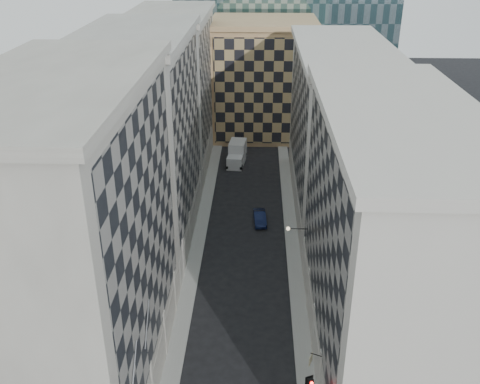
# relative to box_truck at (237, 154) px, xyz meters

# --- Properties ---
(sidewalk_west) EXTENTS (1.50, 100.00, 0.15)m
(sidewalk_west) POSITION_rel_box_truck_xyz_m (-3.42, -24.34, -1.29)
(sidewalk_west) COLOR gray
(sidewalk_west) RESTS_ON ground
(sidewalk_east) EXTENTS (1.50, 100.00, 0.15)m
(sidewalk_east) POSITION_rel_box_truck_xyz_m (7.08, -24.34, -1.29)
(sidewalk_east) COLOR gray
(sidewalk_east) RESTS_ON ground
(bldg_left_a) EXTENTS (10.80, 22.80, 23.70)m
(bldg_left_a) POSITION_rel_box_truck_xyz_m (-9.05, -43.34, 10.46)
(bldg_left_a) COLOR gray
(bldg_left_a) RESTS_ON ground
(bldg_left_b) EXTENTS (10.80, 22.80, 22.70)m
(bldg_left_b) POSITION_rel_box_truck_xyz_m (-9.05, -21.34, 9.96)
(bldg_left_b) COLOR #9A978F
(bldg_left_b) RESTS_ON ground
(bldg_left_c) EXTENTS (10.80, 22.80, 21.70)m
(bldg_left_c) POSITION_rel_box_truck_xyz_m (-9.05, 0.66, 9.46)
(bldg_left_c) COLOR gray
(bldg_left_c) RESTS_ON ground
(bldg_right_a) EXTENTS (10.80, 26.80, 20.70)m
(bldg_right_a) POSITION_rel_box_truck_xyz_m (12.70, -39.34, 8.96)
(bldg_right_a) COLOR beige
(bldg_right_a) RESTS_ON ground
(bldg_right_b) EXTENTS (10.80, 28.80, 19.70)m
(bldg_right_b) POSITION_rel_box_truck_xyz_m (12.72, -12.34, 8.48)
(bldg_right_b) COLOR beige
(bldg_right_b) RESTS_ON ground
(tan_block) EXTENTS (16.80, 14.80, 18.80)m
(tan_block) POSITION_rel_box_truck_xyz_m (3.83, 13.56, 8.07)
(tan_block) COLOR tan
(tan_block) RESTS_ON ground
(flagpoles_left) EXTENTS (0.10, 6.33, 2.33)m
(flagpoles_left) POSITION_rel_box_truck_xyz_m (-4.07, -48.34, 6.64)
(flagpoles_left) COLOR gray
(flagpoles_left) RESTS_ON ground
(bracket_lamp) EXTENTS (1.98, 0.36, 0.36)m
(bracket_lamp) POSITION_rel_box_truck_xyz_m (6.20, -30.34, 4.84)
(bracket_lamp) COLOR black
(bracket_lamp) RESTS_ON ground
(box_truck) EXTENTS (2.90, 5.92, 3.13)m
(box_truck) POSITION_rel_box_truck_xyz_m (0.00, 0.00, 0.00)
(box_truck) COLOR silver
(box_truck) RESTS_ON ground
(dark_car) EXTENTS (1.71, 4.07, 1.31)m
(dark_car) POSITION_rel_box_truck_xyz_m (3.45, -18.22, -0.71)
(dark_car) COLOR #10193C
(dark_car) RESTS_ON ground
(shop_sign) EXTENTS (0.94, 0.71, 0.82)m
(shop_sign) POSITION_rel_box_truck_xyz_m (7.09, -44.77, 2.47)
(shop_sign) COLOR black
(shop_sign) RESTS_ON ground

